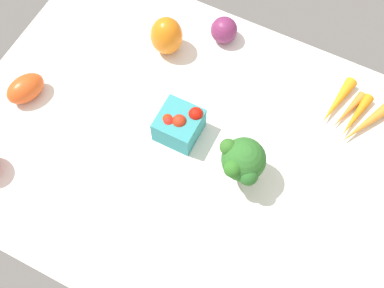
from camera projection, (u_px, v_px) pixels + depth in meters
The scene contains 7 objects.
tablecloth at pixel (192, 150), 113.81cm from camera, with size 104.00×76.00×2.00cm, color white.
broccoli_head at pixel (243, 161), 102.87cm from camera, with size 10.01×10.44×12.69cm.
bell_pepper_orange at pixel (167, 36), 119.96cm from camera, with size 7.70×7.70×10.18cm, color orange.
roma_tomato at pixel (25, 88), 116.15cm from camera, with size 9.26×5.93×5.93cm, color #E4521E.
carrot_bunch at pixel (352, 113), 115.21cm from camera, with size 14.76×16.72×2.88cm.
berry_basket at pixel (179, 124), 111.23cm from camera, with size 9.03×9.03×7.95cm.
red_onion_near_basket at pixel (224, 30), 122.97cm from camera, with size 6.51×6.51×6.51cm, color #7A2958.
Camera 1 is at (21.81, -42.90, 104.14)cm, focal length 47.61 mm.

